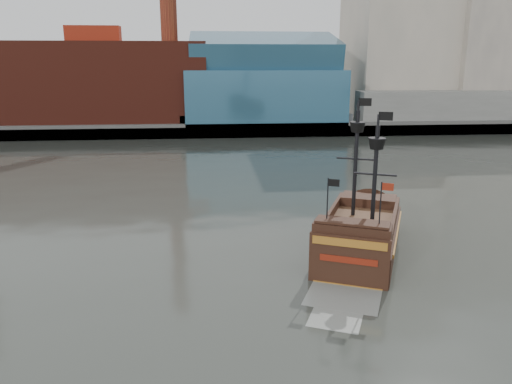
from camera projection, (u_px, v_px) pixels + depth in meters
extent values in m
plane|color=#252823|center=(225.00, 289.00, 30.84)|extent=(400.00, 400.00, 0.00)
cube|color=slate|center=(212.00, 115.00, 119.15)|extent=(220.00, 60.00, 2.00)
cube|color=#4C4C49|center=(213.00, 131.00, 90.68)|extent=(220.00, 1.00, 2.60)
cube|color=maroon|center=(97.00, 83.00, 95.75)|extent=(42.00, 18.00, 15.00)
cube|color=#2B5973|center=(264.00, 96.00, 97.35)|extent=(30.00, 16.00, 10.00)
cube|color=#BCAE9B|center=(400.00, 5.00, 105.09)|extent=(20.00, 22.00, 46.00)
cube|color=#AEA392|center=(489.00, 24.00, 103.88)|extent=(18.00, 18.00, 38.00)
cube|color=#BCAE9B|center=(415.00, 0.00, 121.59)|extent=(24.00, 20.00, 52.00)
cube|color=slate|center=(459.00, 106.00, 97.43)|extent=(40.00, 6.00, 6.00)
cube|color=#2B5973|center=(264.00, 53.00, 95.31)|extent=(28.00, 14.94, 8.78)
cube|color=black|center=(360.00, 243.00, 36.89)|extent=(9.55, 13.21, 2.64)
cube|color=#452B19|center=(361.00, 224.00, 36.52)|extent=(8.60, 11.89, 0.30)
cube|color=black|center=(369.00, 202.00, 40.91)|extent=(4.94, 3.97, 1.02)
cube|color=black|center=(352.00, 237.00, 31.47)|extent=(5.08, 3.43, 1.83)
cube|color=black|center=(348.00, 267.00, 31.03)|extent=(4.66, 2.23, 4.07)
cube|color=#AA6A20|center=(349.00, 243.00, 30.48)|extent=(4.22, 1.91, 0.51)
cube|color=maroon|center=(348.00, 260.00, 30.77)|extent=(3.29, 1.50, 0.41)
cylinder|color=black|center=(355.00, 164.00, 37.11)|extent=(0.37, 0.37, 7.93)
cylinder|color=black|center=(375.00, 180.00, 33.59)|extent=(0.37, 0.37, 7.32)
cone|color=black|center=(357.00, 127.00, 36.41)|extent=(1.47, 1.47, 0.71)
cone|color=black|center=(377.00, 144.00, 32.97)|extent=(1.47, 1.47, 0.71)
cube|color=black|center=(365.00, 102.00, 35.81)|extent=(0.85, 0.40, 0.56)
cube|color=black|center=(386.00, 116.00, 32.36)|extent=(0.85, 0.40, 0.56)
cube|color=#989D97|center=(343.00, 297.00, 29.77)|extent=(5.43, 5.09, 0.02)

